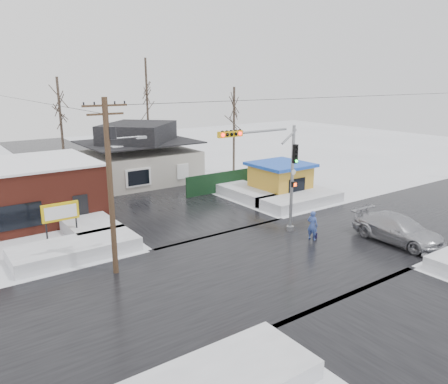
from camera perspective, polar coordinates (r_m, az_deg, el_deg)
ground at (r=24.99m, az=6.74°, el=-8.68°), size 120.00×120.00×0.00m
road_ns at (r=24.99m, az=6.74°, el=-8.65°), size 10.00×120.00×0.02m
road_ew at (r=24.99m, az=6.74°, el=-8.65°), size 120.00×10.00×0.02m
snowbank_nw at (r=26.50m, az=-18.84°, el=-7.08°), size 7.00×3.00×0.80m
snowbank_ne at (r=35.55m, az=9.98°, el=-1.00°), size 7.00×3.00×0.80m
snowbank_nside_w at (r=31.56m, az=-18.07°, el=-3.53°), size 3.00×8.00×0.80m
snowbank_nside_e at (r=37.86m, az=2.46°, el=0.17°), size 3.00×8.00×0.80m
traffic_signal at (r=27.32m, az=6.65°, el=3.33°), size 6.05×0.68×7.00m
utility_pole at (r=22.27m, az=-14.54°, el=1.88°), size 3.15×0.44×9.00m
brick_building at (r=34.07m, az=-26.76°, el=-0.14°), size 12.20×8.20×4.12m
marquee_sign at (r=28.30m, az=-20.59°, el=-2.59°), size 2.20×0.21×2.55m
house at (r=43.27m, az=-11.03°, el=4.75°), size 10.40×8.40×5.76m
kiosk at (r=37.70m, az=7.36°, el=1.67°), size 4.60×4.60×2.88m
fence at (r=39.00m, az=0.08°, el=1.38°), size 8.00×0.12×1.80m
tree_far_left at (r=44.44m, az=-20.78°, el=11.27°), size 3.00×3.00×10.00m
tree_far_mid at (r=49.79m, az=-10.12°, el=14.07°), size 3.00×3.00×12.00m
tree_far_right at (r=46.13m, az=1.32°, el=11.29°), size 3.00×3.00×9.00m
pedestrian at (r=27.85m, az=11.48°, el=-4.32°), size 0.65×0.79×1.88m
car at (r=28.98m, az=21.78°, el=-4.56°), size 2.42×5.81×1.68m
shopping_bag at (r=28.32m, az=11.80°, el=-5.66°), size 0.28×0.13×0.35m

